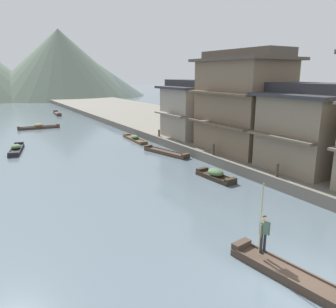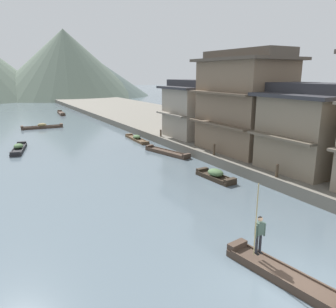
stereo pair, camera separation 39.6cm
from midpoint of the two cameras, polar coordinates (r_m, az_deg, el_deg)
The scene contains 18 objects.
ground_plane at distance 13.72m, azimuth 22.81°, elevation -20.68°, with size 400.00×400.00×0.00m, color slate.
riverbank_right at distance 45.04m, azimuth 5.44°, elevation 4.80°, with size 18.00×110.00×0.81m, color #6B665B.
boat_foreground_poled at distance 13.75m, azimuth 20.66°, elevation -19.51°, with size 1.67×5.06×0.54m.
boatman_person at distance 13.64m, azimuth 16.65°, elevation -12.83°, with size 0.57×0.27×3.04m.
boat_moored_nearest at distance 35.77m, azimuth -24.60°, elevation 0.91°, with size 2.06×5.31×0.73m.
boat_moored_second at distance 31.23m, azimuth 0.17°, elevation 0.28°, with size 2.22×5.57×0.48m.
boat_moored_third at distance 37.84m, azimuth -5.27°, elevation 2.73°, with size 1.17×5.61×0.64m.
boat_moored_far at distance 49.35m, azimuth -21.14°, elevation 4.53°, with size 5.66×1.27×0.74m.
boat_midriver_drifting at distance 24.07m, azimuth 8.85°, elevation -3.75°, with size 1.27×3.52×0.77m.
boat_midriver_upstream at distance 65.51m, azimuth -18.19°, elevation 6.84°, with size 1.36×5.72×0.55m.
house_waterfront_second at distance 25.39m, azimuth 24.59°, elevation 4.24°, with size 7.12×6.25×6.14m.
house_waterfront_tall at distance 29.48m, azimuth 13.57°, elevation 8.83°, with size 6.30×8.35×8.74m.
house_waterfront_narrow at distance 35.49m, azimuth 4.35°, elevation 7.91°, with size 5.46×6.16×6.14m.
mooring_post_dock_near at distance 22.90m, azimuth 19.17°, elevation -2.80°, with size 0.20×0.20×0.89m, color #473828.
mooring_post_dock_mid at distance 27.78m, azimuth 8.55°, elevation 0.79°, with size 0.20×0.20×0.96m, color #473828.
mooring_post_dock_far at distance 35.81m, azimuth -0.97°, elevation 3.74°, with size 0.20×0.20×0.75m, color #473828.
hill_far_west at distance 120.38m, azimuth -16.01°, elevation 14.05°, with size 50.89×50.89×17.47m, color #4C5B56.
hill_far_centre at distance 115.71m, azimuth -17.63°, elevation 15.01°, with size 48.33×48.33×21.70m, color #5B6B5B.
Camera 2 is at (-9.20, -6.67, 7.57)m, focal length 34.48 mm.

